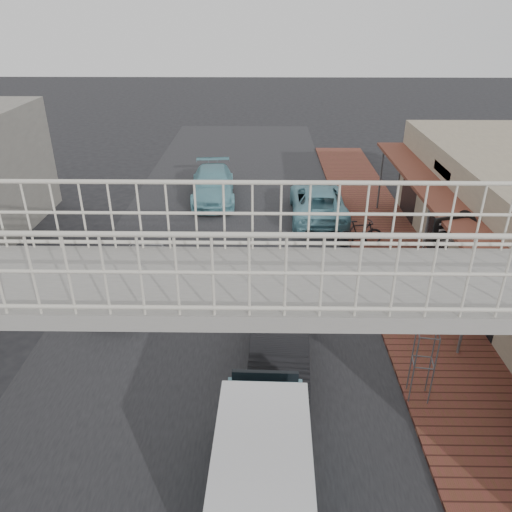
{
  "coord_description": "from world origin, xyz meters",
  "views": [
    {
      "loc": [
        1.47,
        -10.19,
        8.72
      ],
      "look_at": [
        1.28,
        3.48,
        1.8
      ],
      "focal_mm": 35.0,
      "sensor_mm": 36.0,
      "label": 1
    }
  ],
  "objects_px": {
    "angkot_far": "(213,185)",
    "motorcycle_far": "(360,233)",
    "arrow_sign": "(471,228)",
    "white_hatchback": "(132,276)",
    "angkot_van": "(263,462)",
    "dark_sedan": "(279,344)",
    "street_clock": "(430,326)",
    "angkot_curb": "(318,202)",
    "motorcycle_near": "(389,307)"
  },
  "relations": [
    {
      "from": "angkot_far",
      "to": "motorcycle_far",
      "type": "height_order",
      "value": "angkot_far"
    },
    {
      "from": "arrow_sign",
      "to": "white_hatchback",
      "type": "bearing_deg",
      "value": 162.09
    },
    {
      "from": "angkot_van",
      "to": "arrow_sign",
      "type": "bearing_deg",
      "value": 51.74
    },
    {
      "from": "white_hatchback",
      "to": "arrow_sign",
      "type": "height_order",
      "value": "arrow_sign"
    },
    {
      "from": "dark_sedan",
      "to": "street_clock",
      "type": "relative_size",
      "value": 1.72
    },
    {
      "from": "angkot_curb",
      "to": "arrow_sign",
      "type": "bearing_deg",
      "value": 119.64
    },
    {
      "from": "angkot_far",
      "to": "motorcycle_far",
      "type": "bearing_deg",
      "value": -46.31
    },
    {
      "from": "angkot_far",
      "to": "angkot_van",
      "type": "relative_size",
      "value": 1.29
    },
    {
      "from": "dark_sedan",
      "to": "arrow_sign",
      "type": "bearing_deg",
      "value": 32.55
    },
    {
      "from": "white_hatchback",
      "to": "motorcycle_near",
      "type": "distance_m",
      "value": 8.27
    },
    {
      "from": "arrow_sign",
      "to": "motorcycle_far",
      "type": "bearing_deg",
      "value": 107.01
    },
    {
      "from": "arrow_sign",
      "to": "angkot_far",
      "type": "bearing_deg",
      "value": 116.12
    },
    {
      "from": "angkot_far",
      "to": "motorcycle_near",
      "type": "xyz_separation_m",
      "value": [
        6.3,
        -10.78,
        -0.18
      ]
    },
    {
      "from": "dark_sedan",
      "to": "motorcycle_far",
      "type": "xyz_separation_m",
      "value": [
        3.36,
        7.23,
        -0.05
      ]
    },
    {
      "from": "motorcycle_far",
      "to": "arrow_sign",
      "type": "relative_size",
      "value": 0.61
    },
    {
      "from": "angkot_van",
      "to": "motorcycle_near",
      "type": "bearing_deg",
      "value": 60.42
    },
    {
      "from": "arrow_sign",
      "to": "dark_sedan",
      "type": "bearing_deg",
      "value": -167.18
    },
    {
      "from": "dark_sedan",
      "to": "motorcycle_far",
      "type": "height_order",
      "value": "dark_sedan"
    },
    {
      "from": "dark_sedan",
      "to": "motorcycle_near",
      "type": "height_order",
      "value": "dark_sedan"
    },
    {
      "from": "angkot_van",
      "to": "arrow_sign",
      "type": "distance_m",
      "value": 10.09
    },
    {
      "from": "white_hatchback",
      "to": "motorcycle_near",
      "type": "height_order",
      "value": "white_hatchback"
    },
    {
      "from": "angkot_curb",
      "to": "angkot_far",
      "type": "bearing_deg",
      "value": -23.66
    },
    {
      "from": "dark_sedan",
      "to": "motorcycle_far",
      "type": "distance_m",
      "value": 7.98
    },
    {
      "from": "white_hatchback",
      "to": "angkot_van",
      "type": "bearing_deg",
      "value": -57.58
    },
    {
      "from": "angkot_van",
      "to": "arrow_sign",
      "type": "height_order",
      "value": "arrow_sign"
    },
    {
      "from": "white_hatchback",
      "to": "angkot_far",
      "type": "relative_size",
      "value": 0.83
    },
    {
      "from": "angkot_curb",
      "to": "angkot_van",
      "type": "height_order",
      "value": "angkot_van"
    },
    {
      "from": "white_hatchback",
      "to": "motorcycle_far",
      "type": "xyz_separation_m",
      "value": [
        8.13,
        3.67,
        -0.05
      ]
    },
    {
      "from": "angkot_far",
      "to": "white_hatchback",
      "type": "bearing_deg",
      "value": -105.77
    },
    {
      "from": "street_clock",
      "to": "motorcycle_near",
      "type": "bearing_deg",
      "value": 98.9
    },
    {
      "from": "motorcycle_near",
      "to": "angkot_curb",
      "type": "bearing_deg",
      "value": 13.43
    },
    {
      "from": "motorcycle_far",
      "to": "street_clock",
      "type": "height_order",
      "value": "street_clock"
    },
    {
      "from": "angkot_van",
      "to": "motorcycle_near",
      "type": "xyz_separation_m",
      "value": [
        3.8,
        6.32,
        -0.66
      ]
    },
    {
      "from": "dark_sedan",
      "to": "arrow_sign",
      "type": "xyz_separation_m",
      "value": [
        5.94,
        3.44,
        1.86
      ]
    },
    {
      "from": "angkot_far",
      "to": "angkot_curb",
      "type": "bearing_deg",
      "value": -29.19
    },
    {
      "from": "angkot_curb",
      "to": "angkot_van",
      "type": "bearing_deg",
      "value": 81.45
    },
    {
      "from": "dark_sedan",
      "to": "angkot_far",
      "type": "height_order",
      "value": "angkot_far"
    },
    {
      "from": "arrow_sign",
      "to": "street_clock",
      "type": "bearing_deg",
      "value": -136.06
    },
    {
      "from": "angkot_far",
      "to": "motorcycle_near",
      "type": "relative_size",
      "value": 2.92
    },
    {
      "from": "angkot_van",
      "to": "motorcycle_near",
      "type": "relative_size",
      "value": 2.26
    },
    {
      "from": "angkot_curb",
      "to": "street_clock",
      "type": "xyz_separation_m",
      "value": [
        1.32,
        -11.82,
        1.46
      ]
    },
    {
      "from": "angkot_curb",
      "to": "angkot_van",
      "type": "xyz_separation_m",
      "value": [
        -2.48,
        -14.82,
        0.49
      ]
    },
    {
      "from": "angkot_far",
      "to": "motorcycle_near",
      "type": "bearing_deg",
      "value": -64.29
    },
    {
      "from": "motorcycle_near",
      "to": "dark_sedan",
      "type": "bearing_deg",
      "value": 126.2
    },
    {
      "from": "angkot_van",
      "to": "motorcycle_near",
      "type": "distance_m",
      "value": 7.41
    },
    {
      "from": "dark_sedan",
      "to": "angkot_curb",
      "type": "relative_size",
      "value": 0.83
    },
    {
      "from": "dark_sedan",
      "to": "street_clock",
      "type": "height_order",
      "value": "street_clock"
    },
    {
      "from": "angkot_far",
      "to": "angkot_van",
      "type": "height_order",
      "value": "angkot_van"
    },
    {
      "from": "angkot_curb",
      "to": "motorcycle_far",
      "type": "xyz_separation_m",
      "value": [
        1.32,
        -3.34,
        -0.06
      ]
    },
    {
      "from": "white_hatchback",
      "to": "angkot_far",
      "type": "distance_m",
      "value": 9.46
    }
  ]
}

